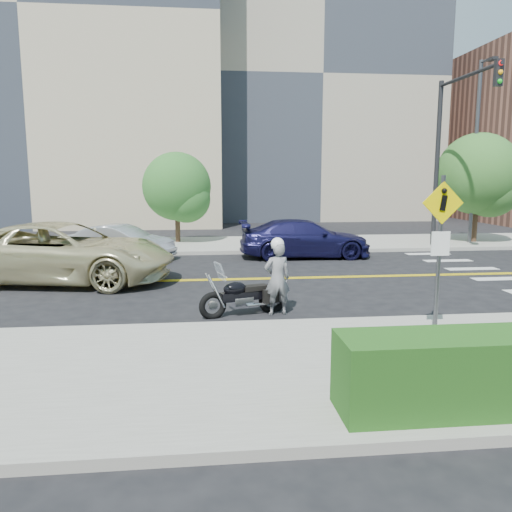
{
  "coord_description": "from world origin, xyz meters",
  "views": [
    {
      "loc": [
        -0.16,
        -15.04,
        3.11
      ],
      "look_at": [
        1.12,
        -3.03,
        1.2
      ],
      "focal_mm": 35.0,
      "sensor_mm": 36.0,
      "label": 1
    }
  ],
  "objects_px": {
    "motorcyclist": "(277,276)",
    "parked_car_blue": "(305,239)",
    "parked_car_silver": "(121,243)",
    "suv": "(64,253)",
    "motorcycle": "(244,288)",
    "pedestrian_sign": "(440,240)"
  },
  "relations": [
    {
      "from": "motorcyclist",
      "to": "parked_car_blue",
      "type": "distance_m",
      "value": 8.38
    },
    {
      "from": "parked_car_silver",
      "to": "parked_car_blue",
      "type": "height_order",
      "value": "parked_car_blue"
    },
    {
      "from": "suv",
      "to": "parked_car_silver",
      "type": "bearing_deg",
      "value": -3.85
    },
    {
      "from": "parked_car_blue",
      "to": "motorcyclist",
      "type": "bearing_deg",
      "value": 164.63
    },
    {
      "from": "motorcycle",
      "to": "parked_car_silver",
      "type": "height_order",
      "value": "parked_car_silver"
    },
    {
      "from": "motorcyclist",
      "to": "parked_car_silver",
      "type": "bearing_deg",
      "value": -68.22
    },
    {
      "from": "parked_car_silver",
      "to": "motorcyclist",
      "type": "bearing_deg",
      "value": -128.36
    },
    {
      "from": "pedestrian_sign",
      "to": "parked_car_blue",
      "type": "height_order",
      "value": "pedestrian_sign"
    },
    {
      "from": "suv",
      "to": "parked_car_silver",
      "type": "xyz_separation_m",
      "value": [
        1.02,
        4.03,
        -0.24
      ]
    },
    {
      "from": "pedestrian_sign",
      "to": "suv",
      "type": "bearing_deg",
      "value": 142.91
    },
    {
      "from": "pedestrian_sign",
      "to": "parked_car_silver",
      "type": "relative_size",
      "value": 0.75
    },
    {
      "from": "pedestrian_sign",
      "to": "suv",
      "type": "relative_size",
      "value": 0.46
    },
    {
      "from": "motorcycle",
      "to": "parked_car_blue",
      "type": "height_order",
      "value": "parked_car_blue"
    },
    {
      "from": "parked_car_blue",
      "to": "motorcycle",
      "type": "bearing_deg",
      "value": 159.69
    },
    {
      "from": "pedestrian_sign",
      "to": "parked_car_silver",
      "type": "bearing_deg",
      "value": 125.55
    },
    {
      "from": "motorcyclist",
      "to": "parked_car_blue",
      "type": "relative_size",
      "value": 0.35
    },
    {
      "from": "motorcycle",
      "to": "pedestrian_sign",
      "type": "bearing_deg",
      "value": -51.82
    },
    {
      "from": "pedestrian_sign",
      "to": "parked_car_silver",
      "type": "height_order",
      "value": "pedestrian_sign"
    },
    {
      "from": "suv",
      "to": "parked_car_silver",
      "type": "height_order",
      "value": "suv"
    },
    {
      "from": "motorcycle",
      "to": "motorcyclist",
      "type": "bearing_deg",
      "value": -22.17
    },
    {
      "from": "motorcyclist",
      "to": "suv",
      "type": "bearing_deg",
      "value": -44.12
    },
    {
      "from": "pedestrian_sign",
      "to": "motorcycle",
      "type": "bearing_deg",
      "value": 146.23
    }
  ]
}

